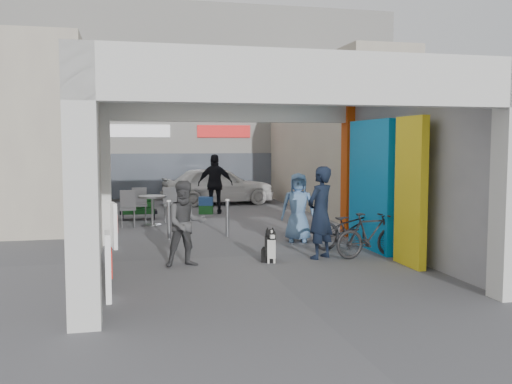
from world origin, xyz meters
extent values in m
plane|color=#55555A|center=(0.00, 0.00, 0.00)|extent=(90.00, 90.00, 0.00)
cube|color=silver|center=(-3.00, -4.00, 1.75)|extent=(0.40, 0.40, 3.50)
cube|color=silver|center=(-3.00, 2.00, 1.75)|extent=(0.40, 0.40, 3.50)
cube|color=silver|center=(3.00, -4.00, 1.75)|extent=(0.40, 0.40, 3.50)
cube|color=#D3480C|center=(3.00, 2.00, 1.75)|extent=(0.40, 0.40, 3.50)
plane|color=silver|center=(-3.00, -1.00, 1.75)|extent=(0.00, 6.40, 6.40)
plane|color=#A2A2A8|center=(3.00, -1.00, 1.75)|extent=(0.00, 6.40, 6.40)
cube|color=#0C83CA|center=(2.70, 0.20, 1.40)|extent=(0.15, 2.00, 2.80)
cube|color=yellow|center=(2.70, -1.60, 1.40)|extent=(0.15, 1.00, 2.80)
plane|color=#B5B5B0|center=(0.00, -1.00, 3.50)|extent=(6.40, 6.40, 0.00)
cube|color=silver|center=(0.00, 2.05, 3.15)|extent=(6.40, 0.30, 0.70)
cube|color=silver|center=(0.00, -4.05, 3.15)|extent=(6.40, 0.30, 0.70)
cube|color=white|center=(0.00, 2.22, 3.10)|extent=(4.20, 0.05, 0.55)
cube|color=white|center=(0.00, 14.00, 4.00)|extent=(18.00, 4.00, 8.00)
cube|color=#515966|center=(0.00, 11.95, 1.00)|extent=(16.20, 0.06, 1.80)
cube|color=white|center=(-2.00, 11.96, 2.80)|extent=(2.60, 0.06, 0.50)
cube|color=red|center=(1.50, 11.96, 2.80)|extent=(2.20, 0.06, 0.50)
cube|color=beige|center=(-4.50, 7.50, 2.50)|extent=(2.00, 9.00, 5.00)
cube|color=beige|center=(4.50, 7.50, 2.50)|extent=(2.00, 9.00, 5.00)
cylinder|color=gray|center=(-1.48, 2.39, 0.46)|extent=(0.09, 0.09, 0.93)
cylinder|color=gray|center=(-0.04, 2.50, 0.45)|extent=(0.09, 0.09, 0.91)
cylinder|color=gray|center=(1.71, 2.59, 0.42)|extent=(0.09, 0.09, 0.84)
cube|color=white|center=(-2.75, -2.75, 0.50)|extent=(0.10, 0.55, 1.00)
cube|color=red|center=(-2.71, -2.75, 0.55)|extent=(0.06, 0.39, 0.40)
cube|color=white|center=(-2.75, 1.53, 0.50)|extent=(0.17, 0.56, 1.00)
cube|color=red|center=(-2.71, 1.53, 0.55)|extent=(0.10, 0.39, 0.40)
cylinder|color=#95969A|center=(-1.75, 4.93, 0.40)|extent=(0.07, 0.07, 0.81)
cylinder|color=#95969A|center=(-1.75, 4.93, 0.01)|extent=(0.49, 0.49, 0.02)
cylinder|color=#95969A|center=(-1.75, 4.93, 0.81)|extent=(0.78, 0.78, 0.06)
cube|color=#95969A|center=(-2.43, 4.70, 0.25)|extent=(0.43, 0.43, 0.50)
cube|color=#95969A|center=(-2.43, 4.90, 0.75)|extent=(0.43, 0.06, 0.50)
cube|color=#95969A|center=(-1.19, 5.48, 0.25)|extent=(0.43, 0.43, 0.50)
cube|color=#95969A|center=(-1.19, 5.69, 0.75)|extent=(0.43, 0.06, 0.50)
cube|color=#95969A|center=(-2.09, 5.60, 0.25)|extent=(0.43, 0.43, 0.50)
cube|color=#95969A|center=(-2.09, 5.80, 0.75)|extent=(0.43, 0.06, 0.50)
cube|color=black|center=(-2.11, 6.25, 0.14)|extent=(1.11, 0.55, 0.28)
cube|color=#175017|center=(-2.11, 6.11, 0.28)|extent=(0.92, 0.32, 0.17)
cube|color=#175017|center=(-2.11, 6.25, 0.46)|extent=(0.92, 0.32, 0.17)
cube|color=#175017|center=(-2.11, 6.39, 0.65)|extent=(0.92, 0.32, 0.17)
cube|color=#175017|center=(0.08, 7.19, 0.14)|extent=(0.52, 0.45, 0.28)
cube|color=#295196|center=(0.08, 7.19, 0.42)|extent=(0.52, 0.45, 0.28)
cube|color=black|center=(0.22, -0.61, 0.13)|extent=(0.26, 0.34, 0.26)
cube|color=black|center=(0.22, -0.74, 0.32)|extent=(0.20, 0.17, 0.38)
cube|color=silver|center=(0.22, -0.84, 0.28)|extent=(0.16, 0.03, 0.36)
cylinder|color=silver|center=(0.16, -0.82, 0.15)|extent=(0.05, 0.05, 0.30)
cylinder|color=silver|center=(0.28, -0.82, 0.15)|extent=(0.05, 0.05, 0.30)
sphere|color=black|center=(0.22, -0.76, 0.55)|extent=(0.20, 0.20, 0.20)
cube|color=silver|center=(0.22, -0.87, 0.53)|extent=(0.09, 0.13, 0.06)
cone|color=black|center=(0.17, -0.72, 0.65)|extent=(0.07, 0.07, 0.09)
cone|color=black|center=(0.28, -0.72, 0.65)|extent=(0.07, 0.07, 0.09)
imported|color=black|center=(1.29, -0.57, 0.92)|extent=(0.80, 0.75, 1.85)
imported|color=#444447|center=(-1.39, -0.71, 0.80)|extent=(0.86, 0.71, 1.61)
imported|color=#5B81B1|center=(1.44, 1.41, 0.81)|extent=(0.91, 0.73, 1.61)
imported|color=black|center=(0.39, 7.20, 0.97)|extent=(1.21, 0.69, 1.95)
imported|color=black|center=(2.30, 0.30, 0.49)|extent=(1.92, 0.91, 0.97)
imported|color=black|center=(2.30, -0.72, 0.46)|extent=(1.57, 0.64, 0.92)
imported|color=white|center=(0.94, 10.09, 0.72)|extent=(4.38, 2.10, 1.44)
camera|label=1|loc=(-2.47, -11.25, 2.29)|focal=40.00mm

